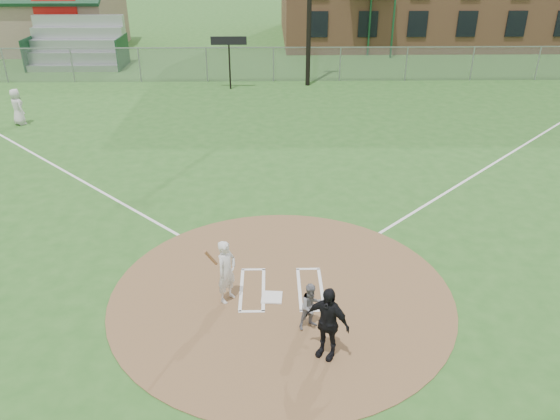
{
  "coord_description": "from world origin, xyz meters",
  "views": [
    {
      "loc": [
        -0.26,
        -11.11,
        7.9
      ],
      "look_at": [
        0.0,
        2.0,
        1.3
      ],
      "focal_mm": 35.0,
      "sensor_mm": 36.0,
      "label": 1
    }
  ],
  "objects_px": {
    "home_plate": "(272,297)",
    "batter_at_plate": "(226,271)",
    "catcher": "(311,306)",
    "ondeck_player": "(17,107)",
    "umpire": "(327,323)"
  },
  "relations": [
    {
      "from": "catcher",
      "to": "batter_at_plate",
      "type": "bearing_deg",
      "value": 126.07
    },
    {
      "from": "home_plate",
      "to": "batter_at_plate",
      "type": "bearing_deg",
      "value": -177.98
    },
    {
      "from": "home_plate",
      "to": "ondeck_player",
      "type": "relative_size",
      "value": 0.3
    },
    {
      "from": "ondeck_player",
      "to": "batter_at_plate",
      "type": "height_order",
      "value": "batter_at_plate"
    },
    {
      "from": "umpire",
      "to": "ondeck_player",
      "type": "height_order",
      "value": "umpire"
    },
    {
      "from": "catcher",
      "to": "umpire",
      "type": "height_order",
      "value": "umpire"
    },
    {
      "from": "umpire",
      "to": "ondeck_player",
      "type": "relative_size",
      "value": 1.0
    },
    {
      "from": "umpire",
      "to": "batter_at_plate",
      "type": "height_order",
      "value": "batter_at_plate"
    },
    {
      "from": "ondeck_player",
      "to": "batter_at_plate",
      "type": "distance_m",
      "value": 17.59
    },
    {
      "from": "ondeck_player",
      "to": "umpire",
      "type": "bearing_deg",
      "value": 171.44
    },
    {
      "from": "home_plate",
      "to": "batter_at_plate",
      "type": "height_order",
      "value": "batter_at_plate"
    },
    {
      "from": "batter_at_plate",
      "to": "home_plate",
      "type": "bearing_deg",
      "value": 2.02
    },
    {
      "from": "catcher",
      "to": "batter_at_plate",
      "type": "distance_m",
      "value": 2.23
    },
    {
      "from": "home_plate",
      "to": "umpire",
      "type": "bearing_deg",
      "value": -61.03
    },
    {
      "from": "home_plate",
      "to": "batter_at_plate",
      "type": "relative_size",
      "value": 0.28
    }
  ]
}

